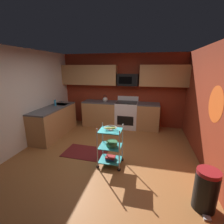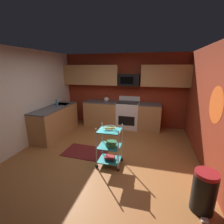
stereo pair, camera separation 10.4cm
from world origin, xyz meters
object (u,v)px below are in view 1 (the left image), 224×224
(oven_range, at_px, (127,115))
(book_stack, at_px, (110,158))
(microwave, at_px, (128,80))
(rolling_cart, at_px, (110,146))
(dish_soap_bottle, at_px, (55,103))
(trash_can, at_px, (206,190))
(mixing_bowl_large, at_px, (112,144))
(fruit_bowl, at_px, (110,128))
(kettle, at_px, (105,99))

(oven_range, height_order, book_stack, oven_range)
(microwave, relative_size, rolling_cart, 0.77)
(book_stack, relative_size, dish_soap_bottle, 1.06)
(oven_range, height_order, rolling_cart, oven_range)
(microwave, distance_m, dish_soap_bottle, 2.54)
(microwave, xyz_separation_m, trash_can, (1.67, -3.36, -1.37))
(oven_range, relative_size, rolling_cart, 1.20)
(mixing_bowl_large, bearing_deg, oven_range, 90.42)
(microwave, relative_size, book_stack, 3.30)
(rolling_cart, bearing_deg, mixing_bowl_large, 0.00)
(microwave, height_order, book_stack, microwave)
(oven_range, xyz_separation_m, trash_can, (1.66, -3.25, -0.15))
(fruit_bowl, height_order, kettle, kettle)
(oven_range, relative_size, trash_can, 1.67)
(rolling_cart, relative_size, dish_soap_bottle, 4.57)
(dish_soap_bottle, bearing_deg, trash_can, -30.05)
(fruit_bowl, bearing_deg, oven_range, 89.67)
(oven_range, xyz_separation_m, microwave, (-0.00, 0.10, 1.22))
(oven_range, height_order, fruit_bowl, oven_range)
(oven_range, xyz_separation_m, rolling_cart, (-0.01, -2.44, -0.03))
(oven_range, distance_m, rolling_cart, 2.44)
(kettle, bearing_deg, microwave, 7.79)
(fruit_bowl, bearing_deg, trash_can, -25.74)
(microwave, bearing_deg, kettle, -172.21)
(book_stack, bearing_deg, microwave, 89.70)
(book_stack, relative_size, kettle, 0.80)
(book_stack, distance_m, dish_soap_bottle, 2.71)
(oven_range, relative_size, microwave, 1.57)
(fruit_bowl, relative_size, kettle, 1.03)
(fruit_bowl, xyz_separation_m, dish_soap_bottle, (-2.16, 1.41, 0.14))
(rolling_cart, height_order, fruit_bowl, rolling_cart)
(rolling_cart, xyz_separation_m, trash_can, (1.68, -0.81, -0.12))
(microwave, height_order, fruit_bowl, microwave)
(oven_range, distance_m, dish_soap_bottle, 2.46)
(kettle, height_order, dish_soap_bottle, kettle)
(rolling_cart, distance_m, mixing_bowl_large, 0.07)
(microwave, height_order, rolling_cart, microwave)
(fruit_bowl, height_order, mixing_bowl_large, fruit_bowl)
(fruit_bowl, bearing_deg, rolling_cart, -116.57)
(oven_range, bearing_deg, trash_can, -62.90)
(oven_range, bearing_deg, kettle, -179.72)
(book_stack, distance_m, kettle, 2.69)
(oven_range, relative_size, dish_soap_bottle, 5.50)
(fruit_bowl, height_order, dish_soap_bottle, dish_soap_bottle)
(microwave, bearing_deg, oven_range, -89.74)
(oven_range, distance_m, book_stack, 2.46)
(fruit_bowl, relative_size, trash_can, 0.41)
(microwave, xyz_separation_m, rolling_cart, (-0.01, -2.55, -1.25))
(microwave, height_order, mixing_bowl_large, microwave)
(oven_range, bearing_deg, dish_soap_bottle, -154.51)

